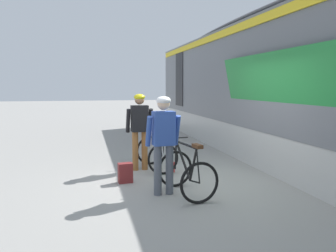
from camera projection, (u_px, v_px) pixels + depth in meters
name	position (u px, v px, depth m)	size (l,w,h in m)	color
ground_plane	(197.00, 184.00, 6.73)	(80.00, 80.00, 0.00)	gray
train_car	(296.00, 85.00, 8.80)	(3.21, 17.34, 3.88)	slate
cyclist_near_in_dark	(140.00, 125.00, 7.74)	(0.62, 0.33, 1.76)	#935B2D
cyclist_far_in_blue	(164.00, 136.00, 5.96)	(0.62, 0.33, 1.76)	#4C515B
bicycle_near_silver	(156.00, 152.00, 7.86)	(0.81, 1.13, 0.99)	black
bicycle_far_black	(187.00, 173.00, 6.00)	(0.86, 1.16, 0.99)	black
backpack_on_platform	(125.00, 173.00, 6.79)	(0.28, 0.18, 0.40)	maroon
water_bottle_near_the_bikes	(173.00, 167.00, 7.64)	(0.08, 0.08, 0.23)	red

